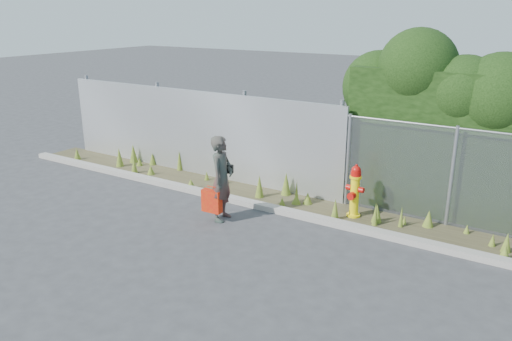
{
  "coord_description": "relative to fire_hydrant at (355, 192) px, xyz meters",
  "views": [
    {
      "loc": [
        4.85,
        -6.83,
        4.12
      ],
      "look_at": [
        -0.3,
        1.4,
        1.0
      ],
      "focal_mm": 35.0,
      "sensor_mm": 36.0,
      "label": 1
    }
  ],
  "objects": [
    {
      "name": "weed_strip",
      "position": [
        -1.26,
        0.01,
        -0.42
      ],
      "size": [
        16.0,
        1.22,
        0.55
      ],
      "color": "#3F3824",
      "rests_on": "ground"
    },
    {
      "name": "curb",
      "position": [
        -1.46,
        -0.62,
        -0.5
      ],
      "size": [
        16.0,
        0.22,
        0.12
      ],
      "primitive_type": "cube",
      "color": "gray",
      "rests_on": "ground"
    },
    {
      "name": "ground",
      "position": [
        -1.46,
        -2.42,
        -0.56
      ],
      "size": [
        80.0,
        80.0,
        0.0
      ],
      "primitive_type": "plane",
      "color": "#373739",
      "rests_on": "ground"
    },
    {
      "name": "red_tote_bag",
      "position": [
        -2.37,
        -1.74,
        -0.11
      ],
      "size": [
        0.42,
        0.15,
        0.55
      ],
      "rotation": [
        0.0,
        0.0,
        0.04
      ],
      "color": "red"
    },
    {
      "name": "woman",
      "position": [
        -2.25,
        -1.54,
        0.33
      ],
      "size": [
        0.53,
        0.71,
        1.77
      ],
      "primitive_type": "imported",
      "rotation": [
        0.0,
        0.0,
        1.76
      ],
      "color": "#0E5949",
      "rests_on": "ground"
    },
    {
      "name": "fire_hydrant",
      "position": [
        0.0,
        0.0,
        0.0
      ],
      "size": [
        0.39,
        0.34,
        1.15
      ],
      "rotation": [
        0.0,
        0.0,
        -0.09
      ],
      "color": "yellow",
      "rests_on": "ground"
    },
    {
      "name": "corrugated_fence",
      "position": [
        -4.71,
        0.59,
        0.55
      ],
      "size": [
        8.5,
        0.21,
        2.3
      ],
      "color": "#B8BAC0",
      "rests_on": "ground"
    },
    {
      "name": "chainlink_fence",
      "position": [
        2.79,
        0.58,
        0.47
      ],
      "size": [
        6.5,
        0.07,
        2.05
      ],
      "color": "gray",
      "rests_on": "ground"
    },
    {
      "name": "black_shoulder_bag",
      "position": [
        -2.27,
        -1.31,
        0.47
      ],
      "size": [
        0.24,
        0.1,
        0.18
      ],
      "rotation": [
        0.0,
        0.0,
        0.19
      ],
      "color": "black"
    }
  ]
}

